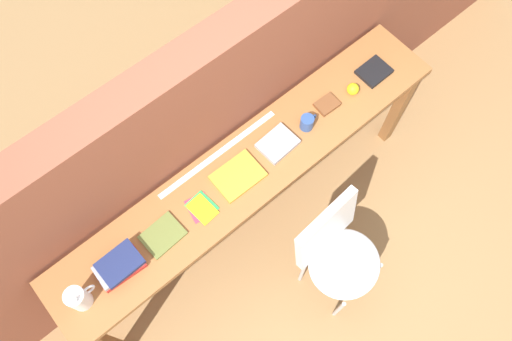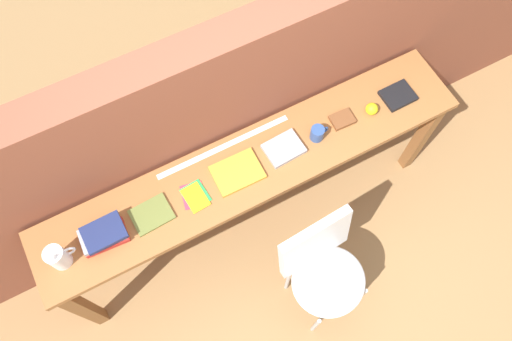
% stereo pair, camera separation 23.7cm
% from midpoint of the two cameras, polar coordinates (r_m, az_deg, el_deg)
% --- Properties ---
extents(ground_plane, '(40.00, 40.00, 0.00)m').
position_cam_midpoint_polar(ground_plane, '(3.49, 0.73, -9.07)').
color(ground_plane, '#9E7547').
extents(brick_wall_back, '(6.00, 0.20, 1.59)m').
position_cam_midpoint_polar(brick_wall_back, '(2.94, -7.24, 4.24)').
color(brick_wall_back, brown).
rests_on(brick_wall_back, ground).
extents(sideboard, '(2.50, 0.44, 0.88)m').
position_cam_midpoint_polar(sideboard, '(2.86, -3.01, -0.83)').
color(sideboard, '#996033').
rests_on(sideboard, ground).
extents(chair_white_moulded, '(0.47, 0.48, 0.89)m').
position_cam_midpoint_polar(chair_white_moulded, '(2.96, 7.05, -9.47)').
color(chair_white_moulded, silver).
rests_on(chair_white_moulded, ground).
extents(pitcher_white, '(0.14, 0.10, 0.18)m').
position_cam_midpoint_polar(pitcher_white, '(2.63, -22.14, -13.65)').
color(pitcher_white, white).
rests_on(pitcher_white, sideboard).
extents(book_stack_leftmost, '(0.24, 0.16, 0.09)m').
position_cam_midpoint_polar(book_stack_leftmost, '(2.63, -17.89, -10.62)').
color(book_stack_leftmost, red).
rests_on(book_stack_leftmost, sideboard).
extents(magazine_cycling, '(0.22, 0.17, 0.02)m').
position_cam_midpoint_polar(magazine_cycling, '(2.65, -13.17, -7.48)').
color(magazine_cycling, olive).
rests_on(magazine_cycling, sideboard).
extents(pamphlet_pile_colourful, '(0.15, 0.18, 0.01)m').
position_cam_midpoint_polar(pamphlet_pile_colourful, '(2.66, -8.81, -4.49)').
color(pamphlet_pile_colourful, '#E5334C').
rests_on(pamphlet_pile_colourful, sideboard).
extents(book_open_centre, '(0.27, 0.20, 0.02)m').
position_cam_midpoint_polar(book_open_centre, '(2.70, -4.58, -0.87)').
color(book_open_centre, gold).
rests_on(book_open_centre, sideboard).
extents(book_grey_hardcover, '(0.21, 0.17, 0.03)m').
position_cam_midpoint_polar(book_grey_hardcover, '(2.77, 0.06, 2.84)').
color(book_grey_hardcover, '#9E9EA3').
rests_on(book_grey_hardcover, sideboard).
extents(mug, '(0.11, 0.08, 0.09)m').
position_cam_midpoint_polar(mug, '(2.80, 3.49, 5.29)').
color(mug, '#2D4C8C').
rests_on(mug, sideboard).
extents(leather_journal_brown, '(0.13, 0.11, 0.02)m').
position_cam_midpoint_polar(leather_journal_brown, '(2.91, 5.81, 7.30)').
color(leather_journal_brown, brown).
rests_on(leather_journal_brown, sideboard).
extents(sports_ball_small, '(0.07, 0.07, 0.07)m').
position_cam_midpoint_polar(sports_ball_small, '(2.96, 8.77, 8.99)').
color(sports_ball_small, yellow).
rests_on(sports_ball_small, sideboard).
extents(book_repair_rightmost, '(0.18, 0.15, 0.02)m').
position_cam_midpoint_polar(book_repair_rightmost, '(3.08, 11.19, 10.84)').
color(book_repair_rightmost, black).
rests_on(book_repair_rightmost, sideboard).
extents(ruler_metal_back_edge, '(0.80, 0.03, 0.00)m').
position_cam_midpoint_polar(ruler_metal_back_edge, '(2.78, -6.76, 1.70)').
color(ruler_metal_back_edge, silver).
rests_on(ruler_metal_back_edge, sideboard).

